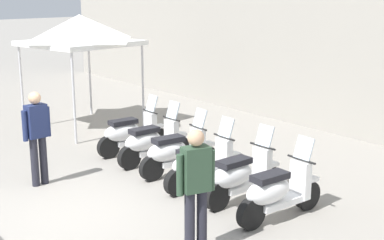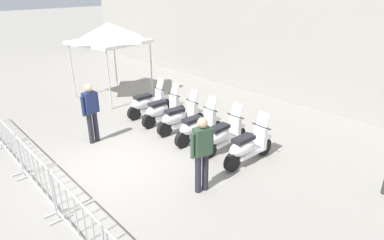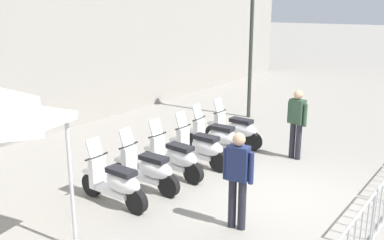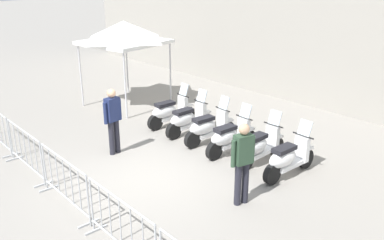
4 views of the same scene
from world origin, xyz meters
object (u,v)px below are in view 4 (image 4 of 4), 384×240
at_px(motorcycle_4, 260,146).
at_px(barrier_segment_3, 121,228).
at_px(motorcycle_5, 288,158).
at_px(barrier_segment_1, 26,151).
at_px(motorcycle_3, 230,138).
at_px(motorcycle_1, 188,120).
at_px(officer_near_row_end, 243,159).
at_px(motorcycle_0, 170,112).
at_px(canopy_tent, 124,33).
at_px(motorcycle_2, 208,128).
at_px(barrier_segment_2, 65,183).
at_px(officer_mid_plaza, 113,118).

distance_m(motorcycle_4, barrier_segment_3, 4.46).
xyz_separation_m(motorcycle_4, motorcycle_5, (0.84, -0.22, 0.00)).
bearing_deg(barrier_segment_1, motorcycle_3, 49.30).
distance_m(motorcycle_1, motorcycle_3, 1.74).
relative_size(motorcycle_5, officer_near_row_end, 0.99).
xyz_separation_m(motorcycle_0, officer_near_row_end, (4.04, -2.52, 0.53)).
xyz_separation_m(motorcycle_1, motorcycle_3, (1.69, -0.42, 0.00)).
height_order(officer_near_row_end, canopy_tent, canopy_tent).
bearing_deg(barrier_segment_3, motorcycle_2, 108.80).
relative_size(motorcycle_5, barrier_segment_3, 0.90).
relative_size(officer_near_row_end, canopy_tent, 0.59).
distance_m(motorcycle_4, motorcycle_5, 0.87).
height_order(barrier_segment_2, barrier_segment_3, same).
bearing_deg(motorcycle_0, motorcycle_1, -13.27).
bearing_deg(motorcycle_5, canopy_tent, 166.44).
height_order(motorcycle_1, motorcycle_2, same).
xyz_separation_m(officer_mid_plaza, canopy_tent, (-2.82, 3.18, 1.53)).
xyz_separation_m(motorcycle_0, motorcycle_2, (1.70, -0.38, 0.00)).
height_order(motorcycle_5, canopy_tent, canopy_tent).
bearing_deg(motorcycle_5, officer_near_row_end, -98.04).
distance_m(motorcycle_0, motorcycle_4, 3.50).
bearing_deg(motorcycle_2, motorcycle_4, -9.15).
bearing_deg(motorcycle_3, motorcycle_4, -2.50).
bearing_deg(motorcycle_2, motorcycle_5, -10.88).
distance_m(motorcycle_3, barrier_segment_2, 4.30).
relative_size(barrier_segment_1, officer_near_row_end, 1.11).
distance_m(motorcycle_2, barrier_segment_3, 5.01).
relative_size(motorcycle_2, motorcycle_4, 0.99).
height_order(motorcycle_3, motorcycle_5, same).
bearing_deg(officer_near_row_end, barrier_segment_2, -140.76).
distance_m(motorcycle_4, officer_near_row_end, 2.03).
bearing_deg(motorcycle_2, barrier_segment_2, -94.98).
xyz_separation_m(barrier_segment_1, barrier_segment_2, (1.99, -0.38, 0.00)).
relative_size(motorcycle_3, canopy_tent, 0.59).
bearing_deg(barrier_segment_1, motorcycle_1, 69.86).
bearing_deg(officer_near_row_end, motorcycle_0, 148.05).
bearing_deg(motorcycle_0, barrier_segment_3, -57.09).
height_order(barrier_segment_2, canopy_tent, canopy_tent).
distance_m(barrier_segment_2, officer_near_row_end, 3.54).
distance_m(motorcycle_2, barrier_segment_2, 4.38).
height_order(officer_mid_plaza, canopy_tent, canopy_tent).
distance_m(motorcycle_1, officer_near_row_end, 3.98).
distance_m(motorcycle_1, officer_mid_plaza, 2.35).
bearing_deg(canopy_tent, barrier_segment_3, -44.77).
height_order(motorcycle_0, barrier_segment_1, motorcycle_0).
xyz_separation_m(motorcycle_1, officer_near_row_end, (3.19, -2.32, 0.53)).
height_order(motorcycle_2, officer_near_row_end, officer_near_row_end).
bearing_deg(motorcycle_5, officer_mid_plaza, -159.75).
height_order(motorcycle_0, motorcycle_2, same).
relative_size(motorcycle_0, motorcycle_4, 0.99).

